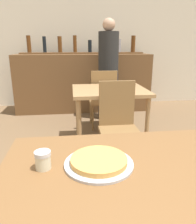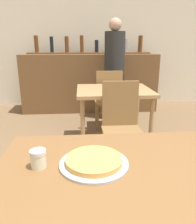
{
  "view_description": "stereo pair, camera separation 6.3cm",
  "coord_description": "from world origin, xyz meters",
  "px_view_note": "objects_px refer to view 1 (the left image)",
  "views": [
    {
      "loc": [
        -0.23,
        -0.88,
        1.27
      ],
      "look_at": [
        -0.06,
        0.55,
        0.82
      ],
      "focal_mm": 35.0,
      "sensor_mm": 36.0,
      "label": 1
    },
    {
      "loc": [
        -0.17,
        -0.89,
        1.27
      ],
      "look_at": [
        -0.06,
        0.55,
        0.82
      ],
      "focal_mm": 35.0,
      "sensor_mm": 36.0,
      "label": 2
    }
  ],
  "objects_px": {
    "chair_far_side_back": "(103,97)",
    "cheese_shaker": "(43,160)",
    "chair_far_side_front": "(118,121)",
    "person_standing": "(108,67)",
    "pizza_tray": "(99,162)"
  },
  "relations": [
    {
      "from": "chair_far_side_front",
      "to": "pizza_tray",
      "type": "xyz_separation_m",
      "value": [
        -0.35,
        -1.2,
        0.23
      ]
    },
    {
      "from": "chair_far_side_back",
      "to": "person_standing",
      "type": "relative_size",
      "value": 0.54
    },
    {
      "from": "cheese_shaker",
      "to": "person_standing",
      "type": "xyz_separation_m",
      "value": [
        0.77,
        2.83,
        0.15
      ]
    },
    {
      "from": "chair_far_side_back",
      "to": "pizza_tray",
      "type": "distance_m",
      "value": 2.35
    },
    {
      "from": "person_standing",
      "to": "chair_far_side_back",
      "type": "bearing_deg",
      "value": -107.19
    },
    {
      "from": "chair_far_side_front",
      "to": "cheese_shaker",
      "type": "xyz_separation_m",
      "value": [
        -0.61,
        -1.2,
        0.26
      ]
    },
    {
      "from": "chair_far_side_back",
      "to": "cheese_shaker",
      "type": "relative_size",
      "value": 10.71
    },
    {
      "from": "chair_far_side_front",
      "to": "cheese_shaker",
      "type": "bearing_deg",
      "value": -116.9
    },
    {
      "from": "pizza_tray",
      "to": "cheese_shaker",
      "type": "distance_m",
      "value": 0.26
    },
    {
      "from": "chair_far_side_back",
      "to": "pizza_tray",
      "type": "bearing_deg",
      "value": 81.3
    },
    {
      "from": "chair_far_side_back",
      "to": "cheese_shaker",
      "type": "height_order",
      "value": "chair_far_side_back"
    },
    {
      "from": "chair_far_side_front",
      "to": "person_standing",
      "type": "bearing_deg",
      "value": 84.36
    },
    {
      "from": "chair_far_side_front",
      "to": "chair_far_side_back",
      "type": "distance_m",
      "value": 1.11
    },
    {
      "from": "cheese_shaker",
      "to": "chair_far_side_back",
      "type": "bearing_deg",
      "value": 75.22
    },
    {
      "from": "cheese_shaker",
      "to": "pizza_tray",
      "type": "bearing_deg",
      "value": 0.2
    }
  ]
}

